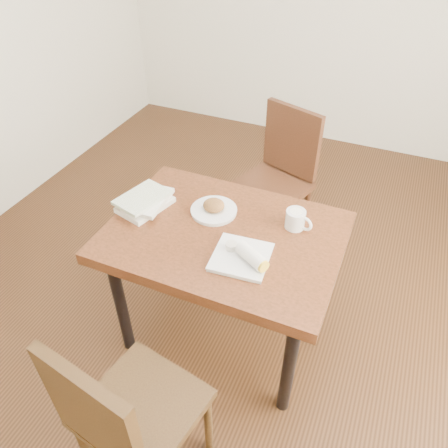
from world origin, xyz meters
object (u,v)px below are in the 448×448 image
at_px(chair_near, 124,415).
at_px(plate_scone, 214,209).
at_px(coffee_mug, 296,219).
at_px(table, 224,246).
at_px(book_stack, 146,201).
at_px(chair_far, 279,172).
at_px(plate_burrito, 244,257).

xyz_separation_m(chair_near, plate_scone, (-0.08, 0.98, 0.22)).
bearing_deg(plate_scone, coffee_mug, 6.91).
height_order(chair_near, coffee_mug, chair_near).
height_order(table, coffee_mug, coffee_mug).
bearing_deg(chair_near, book_stack, 115.07).
height_order(chair_far, plate_burrito, chair_far).
distance_m(chair_near, plate_burrito, 0.77).
height_order(chair_near, book_stack, chair_near).
bearing_deg(plate_scone, chair_far, 82.44).
distance_m(table, plate_scone, 0.20).
height_order(chair_near, plate_scone, chair_near).
distance_m(chair_near, plate_scone, 1.01).
height_order(chair_far, book_stack, chair_far).
relative_size(chair_far, book_stack, 3.20).
bearing_deg(chair_near, chair_far, 89.26).
distance_m(chair_far, plate_scone, 0.82).
bearing_deg(plate_scone, chair_near, -85.23).
bearing_deg(book_stack, plate_burrito, -15.48).
bearing_deg(table, chair_far, 90.08).
bearing_deg(chair_near, coffee_mug, 72.68).
xyz_separation_m(table, chair_near, (-0.02, -0.86, -0.11)).
bearing_deg(chair_near, table, 88.38).
xyz_separation_m(plate_burrito, book_stack, (-0.59, 0.16, 0.01)).
relative_size(table, plate_burrito, 4.02).
bearing_deg(book_stack, plate_scone, 15.90).
distance_m(chair_far, book_stack, 1.01).
bearing_deg(coffee_mug, chair_near, -107.32).
relative_size(chair_near, plate_scone, 4.15).
bearing_deg(book_stack, chair_far, 63.69).
height_order(table, plate_scone, plate_scone).
relative_size(chair_near, chair_far, 1.00).
height_order(table, plate_burrito, plate_burrito).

